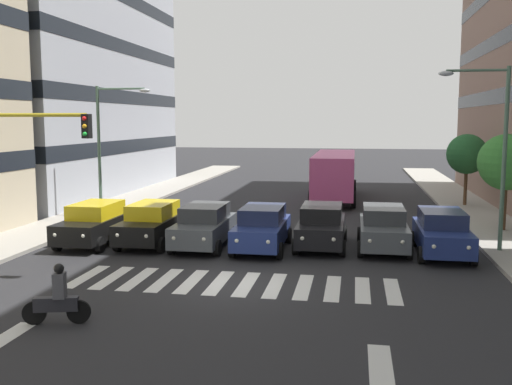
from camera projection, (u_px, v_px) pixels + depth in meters
The scene contains 19 objects.
ground_plane at pixel (233, 283), 18.33m from camera, with size 180.00×180.00×0.00m, color #262628.
building_right_block_0 at pixel (60, 24), 39.84m from camera, with size 9.42×21.74×23.47m.
crosswalk_markings at pixel (233, 283), 18.33m from camera, with size 10.35×2.80×0.01m.
lane_arrow_0 at pixel (380, 365), 12.21m from camera, with size 0.50×2.20×0.01m, color silver.
lane_arrow_1 at pixel (4, 339), 13.68m from camera, with size 0.50×2.20×0.01m, color silver.
car_0 at pixel (442, 232), 22.07m from camera, with size 2.02×4.44×1.72m.
car_1 at pixel (383, 228), 23.00m from camera, with size 2.02×4.44×1.72m.
car_2 at pixel (321, 226), 23.45m from camera, with size 2.02×4.44×1.72m.
car_3 at pixel (262, 228), 23.02m from camera, with size 2.02×4.44×1.72m.
car_4 at pixel (204, 226), 23.48m from camera, with size 2.02×4.44×1.72m.
car_5 at pixel (152, 223), 24.05m from camera, with size 2.02×4.44×1.72m.
car_6 at pixel (95, 223), 24.09m from camera, with size 2.02×4.44×1.72m.
bus_behind_traffic at pixel (335, 171), 37.64m from camera, with size 2.78×10.50×3.00m.
motorcycle_with_rider at pixel (57, 299), 14.60m from camera, with size 1.67×0.53×1.57m.
traffic_light_gantry at pixel (12, 166), 18.71m from camera, with size 3.96×0.36×5.50m.
street_lamp_left at pixel (494, 140), 21.91m from camera, with size 2.61×0.28×7.00m.
street_lamp_right at pixel (108, 137), 29.74m from camera, with size 2.91×0.28×6.72m.
street_tree_1 at pixel (507, 162), 26.14m from camera, with size 2.55×2.55×4.38m.
street_tree_2 at pixel (467, 154), 33.97m from camera, with size 2.35×2.35×4.20m.
Camera 1 is at (-3.74, 17.45, 5.13)m, focal length 40.62 mm.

